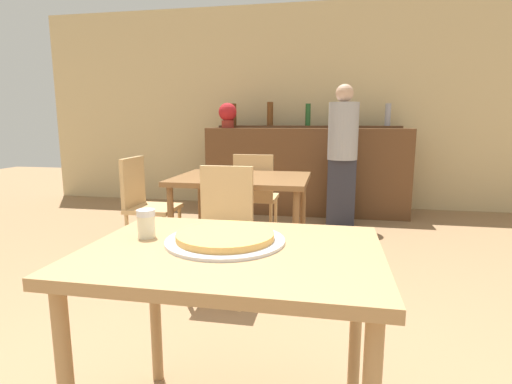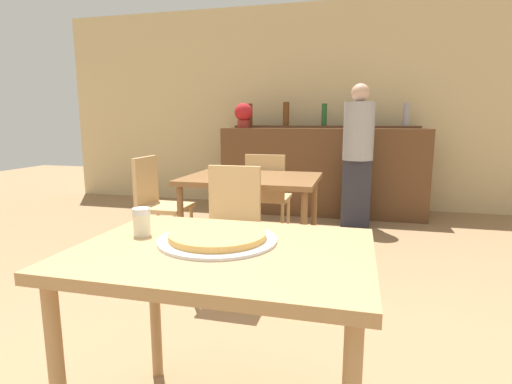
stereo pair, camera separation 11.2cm
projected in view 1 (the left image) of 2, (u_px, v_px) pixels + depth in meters
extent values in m
cube|color=#D1B784|center=(310.00, 107.00, 5.62)|extent=(8.00, 0.05, 2.80)
cube|color=#A87F51|center=(232.00, 253.00, 1.39)|extent=(1.03, 0.75, 0.04)
cylinder|color=#A87F51|center=(155.00, 306.00, 1.85)|extent=(0.05, 0.05, 0.74)
cylinder|color=#A87F51|center=(356.00, 324.00, 1.68)|extent=(0.05, 0.05, 0.74)
cube|color=brown|center=(242.00, 179.00, 3.30)|extent=(1.09, 0.84, 0.04)
cylinder|color=brown|center=(171.00, 232.00, 3.11)|extent=(0.05, 0.05, 0.72)
cylinder|color=brown|center=(296.00, 239.00, 2.93)|extent=(0.05, 0.05, 0.72)
cylinder|color=brown|center=(201.00, 212.00, 3.80)|extent=(0.05, 0.05, 0.72)
cylinder|color=brown|center=(303.00, 216.00, 3.62)|extent=(0.05, 0.05, 0.72)
cube|color=brown|center=(306.00, 171.00, 5.28)|extent=(2.60, 0.56, 1.12)
cube|color=brown|center=(308.00, 127.00, 5.31)|extent=(2.39, 0.24, 0.03)
cylinder|color=#5B3314|center=(234.00, 115.00, 5.47)|extent=(0.08, 0.08, 0.30)
cylinder|color=#5B3314|center=(270.00, 114.00, 5.38)|extent=(0.08, 0.08, 0.31)
cylinder|color=#1E5123|center=(308.00, 115.00, 5.29)|extent=(0.07, 0.07, 0.29)
cylinder|color=#1E5123|center=(347.00, 116.00, 5.20)|extent=(0.06, 0.06, 0.25)
cylinder|color=#9999A3|center=(388.00, 115.00, 5.10)|extent=(0.07, 0.07, 0.28)
cube|color=tan|center=(220.00, 234.00, 2.70)|extent=(0.40, 0.40, 0.04)
cube|color=tan|center=(227.00, 196.00, 2.84)|extent=(0.38, 0.04, 0.43)
cylinder|color=tan|center=(189.00, 275.00, 2.61)|extent=(0.03, 0.03, 0.44)
cylinder|color=tan|center=(239.00, 279.00, 2.55)|extent=(0.03, 0.03, 0.44)
cylinder|color=tan|center=(205.00, 258.00, 2.94)|extent=(0.03, 0.03, 0.44)
cylinder|color=tan|center=(250.00, 261.00, 2.88)|extent=(0.03, 0.03, 0.44)
cube|color=tan|center=(257.00, 198.00, 3.99)|extent=(0.40, 0.40, 0.04)
cube|color=tan|center=(253.00, 177.00, 3.78)|extent=(0.38, 0.04, 0.43)
cylinder|color=tan|center=(276.00, 217.00, 4.17)|extent=(0.03, 0.03, 0.44)
cylinder|color=tan|center=(244.00, 216.00, 4.23)|extent=(0.03, 0.03, 0.44)
cylinder|color=tan|center=(271.00, 226.00, 3.84)|extent=(0.03, 0.03, 0.44)
cylinder|color=tan|center=(236.00, 224.00, 3.90)|extent=(0.03, 0.03, 0.44)
cube|color=tan|center=(154.00, 208.00, 3.49)|extent=(0.40, 0.40, 0.04)
cube|color=tan|center=(133.00, 182.00, 3.49)|extent=(0.04, 0.38, 0.43)
cylinder|color=tan|center=(165.00, 241.00, 3.34)|extent=(0.03, 0.03, 0.44)
cylinder|color=tan|center=(180.00, 231.00, 3.67)|extent=(0.03, 0.03, 0.44)
cylinder|color=tan|center=(128.00, 239.00, 3.40)|extent=(0.03, 0.03, 0.44)
cylinder|color=tan|center=(146.00, 229.00, 3.73)|extent=(0.03, 0.03, 0.44)
cylinder|color=silver|center=(225.00, 240.00, 1.45)|extent=(0.43, 0.43, 0.01)
cylinder|color=gold|center=(225.00, 236.00, 1.45)|extent=(0.36, 0.36, 0.02)
cylinder|color=beige|center=(146.00, 227.00, 1.50)|extent=(0.07, 0.07, 0.08)
cylinder|color=silver|center=(146.00, 213.00, 1.50)|extent=(0.07, 0.07, 0.02)
cube|color=#2D2D38|center=(341.00, 193.00, 4.67)|extent=(0.32, 0.18, 0.78)
cylinder|color=#9E9EA3|center=(343.00, 131.00, 4.54)|extent=(0.34, 0.34, 0.65)
sphere|color=tan|center=(345.00, 93.00, 4.47)|extent=(0.20, 0.20, 0.20)
cylinder|color=maroon|center=(228.00, 124.00, 5.32)|extent=(0.16, 0.16, 0.10)
sphere|color=red|center=(228.00, 112.00, 5.29)|extent=(0.24, 0.24, 0.24)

